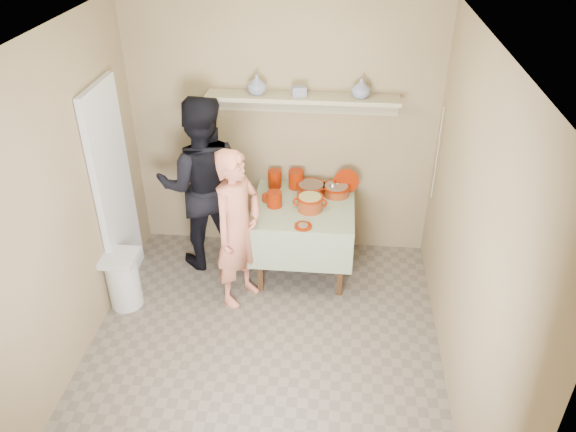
# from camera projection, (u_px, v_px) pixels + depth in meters

# --- Properties ---
(ground) EXTENTS (3.50, 3.50, 0.00)m
(ground) POSITION_uv_depth(u_px,v_px,m) (262.00, 358.00, 4.72)
(ground) COLOR #716558
(ground) RESTS_ON ground
(tile_panel) EXTENTS (0.06, 0.70, 2.00)m
(tile_panel) POSITION_uv_depth(u_px,v_px,m) (114.00, 191.00, 5.11)
(tile_panel) COLOR silver
(tile_panel) RESTS_ON ground
(plate_stack_a) EXTENTS (0.14, 0.14, 0.18)m
(plate_stack_a) POSITION_uv_depth(u_px,v_px,m) (275.00, 179.00, 5.62)
(plate_stack_a) COLOR #761400
(plate_stack_a) RESTS_ON serving_table
(plate_stack_b) EXTENTS (0.16, 0.16, 0.19)m
(plate_stack_b) POSITION_uv_depth(u_px,v_px,m) (296.00, 179.00, 5.61)
(plate_stack_b) COLOR #761400
(plate_stack_b) RESTS_ON serving_table
(bowl_stack) EXTENTS (0.15, 0.15, 0.15)m
(bowl_stack) POSITION_uv_depth(u_px,v_px,m) (274.00, 199.00, 5.31)
(bowl_stack) COLOR #761400
(bowl_stack) RESTS_ON serving_table
(empty_bowl) EXTENTS (0.17, 0.17, 0.05)m
(empty_bowl) POSITION_uv_depth(u_px,v_px,m) (270.00, 198.00, 5.43)
(empty_bowl) COLOR #761400
(empty_bowl) RESTS_ON serving_table
(propped_lid) EXTENTS (0.25, 0.07, 0.25)m
(propped_lid) POSITION_uv_depth(u_px,v_px,m) (346.00, 181.00, 5.52)
(propped_lid) COLOR #761400
(propped_lid) RESTS_ON serving_table
(vase_right) EXTENTS (0.18, 0.18, 0.18)m
(vase_right) POSITION_uv_depth(u_px,v_px,m) (361.00, 88.00, 5.07)
(vase_right) COLOR navy
(vase_right) RESTS_ON wall_shelf
(vase_left) EXTENTS (0.24, 0.24, 0.19)m
(vase_left) POSITION_uv_depth(u_px,v_px,m) (257.00, 84.00, 5.15)
(vase_left) COLOR navy
(vase_left) RESTS_ON wall_shelf
(ceramic_box) EXTENTS (0.15, 0.13, 0.09)m
(ceramic_box) POSITION_uv_depth(u_px,v_px,m) (299.00, 91.00, 5.13)
(ceramic_box) COLOR navy
(ceramic_box) RESTS_ON wall_shelf
(person_cook) EXTENTS (0.60, 0.67, 1.54)m
(person_cook) POSITION_uv_depth(u_px,v_px,m) (238.00, 229.00, 4.99)
(person_cook) COLOR #D6775C
(person_cook) RESTS_ON ground
(person_helper) EXTENTS (0.98, 0.83, 1.79)m
(person_helper) POSITION_uv_depth(u_px,v_px,m) (202.00, 184.00, 5.44)
(person_helper) COLOR black
(person_helper) RESTS_ON ground
(room_shell) EXTENTS (3.04, 3.54, 2.62)m
(room_shell) POSITION_uv_depth(u_px,v_px,m) (256.00, 191.00, 3.87)
(room_shell) COLOR #9A845E
(room_shell) RESTS_ON ground
(serving_table) EXTENTS (0.97, 0.97, 0.76)m
(serving_table) POSITION_uv_depth(u_px,v_px,m) (303.00, 215.00, 5.44)
(serving_table) COLOR #4C2D16
(serving_table) RESTS_ON ground
(cazuela_meat_a) EXTENTS (0.30, 0.30, 0.10)m
(cazuela_meat_a) POSITION_uv_depth(u_px,v_px,m) (311.00, 188.00, 5.53)
(cazuela_meat_a) COLOR maroon
(cazuela_meat_a) RESTS_ON serving_table
(cazuela_meat_b) EXTENTS (0.28, 0.28, 0.10)m
(cazuela_meat_b) POSITION_uv_depth(u_px,v_px,m) (336.00, 189.00, 5.50)
(cazuela_meat_b) COLOR maroon
(cazuela_meat_b) RESTS_ON serving_table
(ladle) EXTENTS (0.08, 0.26, 0.19)m
(ladle) POSITION_uv_depth(u_px,v_px,m) (333.00, 186.00, 5.46)
(ladle) COLOR silver
(ladle) RESTS_ON cazuela_meat_b
(cazuela_rice) EXTENTS (0.33, 0.25, 0.14)m
(cazuela_rice) POSITION_uv_depth(u_px,v_px,m) (310.00, 202.00, 5.25)
(cazuela_rice) COLOR maroon
(cazuela_rice) RESTS_ON serving_table
(front_plate) EXTENTS (0.16, 0.16, 0.03)m
(front_plate) POSITION_uv_depth(u_px,v_px,m) (303.00, 226.00, 5.03)
(front_plate) COLOR #761400
(front_plate) RESTS_ON serving_table
(wall_shelf) EXTENTS (1.80, 0.25, 0.21)m
(wall_shelf) POSITION_uv_depth(u_px,v_px,m) (303.00, 99.00, 5.21)
(wall_shelf) COLOR tan
(wall_shelf) RESTS_ON room_shell
(trash_bin) EXTENTS (0.32, 0.32, 0.56)m
(trash_bin) POSITION_uv_depth(u_px,v_px,m) (123.00, 280.00, 5.16)
(trash_bin) COLOR silver
(trash_bin) RESTS_ON ground
(electrical_cord) EXTENTS (0.01, 0.05, 0.90)m
(electrical_cord) POSITION_uv_depth(u_px,v_px,m) (437.00, 154.00, 5.19)
(electrical_cord) COLOR silver
(electrical_cord) RESTS_ON wall_shelf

